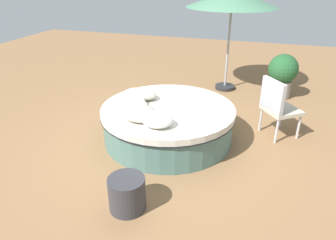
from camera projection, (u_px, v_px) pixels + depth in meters
name	position (u px, v px, depth m)	size (l,w,h in m)	color
ground_plane	(168.00, 138.00, 5.14)	(16.00, 16.00, 0.00)	olive
round_bed	(168.00, 123.00, 5.02)	(2.11, 2.11, 0.56)	#4C726B
throw_pillow_0	(140.00, 94.00, 5.16)	(0.56, 0.38, 0.18)	beige
throw_pillow_1	(131.00, 100.00, 4.93)	(0.46, 0.38, 0.17)	beige
throw_pillow_2	(132.00, 106.00, 4.67)	(0.48, 0.39, 0.22)	silver
throw_pillow_3	(139.00, 114.00, 4.42)	(0.52, 0.37, 0.21)	silver
throw_pillow_4	(157.00, 120.00, 4.28)	(0.44, 0.38, 0.18)	white
patio_chair	(277.00, 104.00, 4.99)	(0.71, 0.72, 0.98)	#B7B7BC
patio_umbrella	(232.00, 0.00, 6.40)	(1.90, 1.90, 2.13)	#262628
planter	(282.00, 74.00, 6.54)	(0.61, 0.61, 0.94)	gray
side_table	(127.00, 194.00, 3.57)	(0.43, 0.43, 0.41)	#333338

